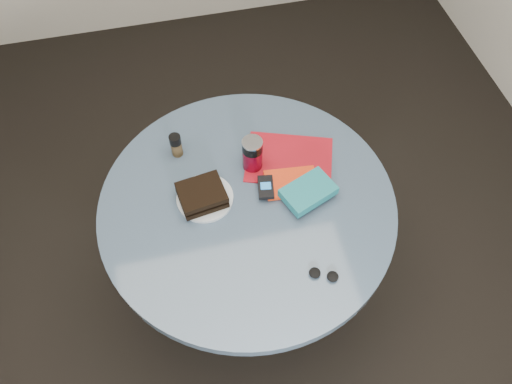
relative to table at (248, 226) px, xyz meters
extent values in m
plane|color=black|center=(0.00, 0.00, -0.59)|extent=(4.00, 4.00, 0.00)
cylinder|color=black|center=(0.00, 0.00, -0.57)|extent=(0.48, 0.48, 0.03)
cylinder|color=black|center=(0.00, 0.00, -0.22)|extent=(0.11, 0.11, 0.68)
cylinder|color=#37495C|center=(0.00, 0.00, 0.14)|extent=(1.00, 1.00, 0.04)
cylinder|color=silver|center=(-0.14, 0.04, 0.17)|extent=(0.24, 0.24, 0.01)
cube|color=black|center=(-0.14, 0.04, 0.19)|extent=(0.17, 0.15, 0.02)
cube|color=#331D13|center=(-0.14, 0.04, 0.20)|extent=(0.15, 0.13, 0.01)
cube|color=black|center=(-0.14, 0.04, 0.22)|extent=(0.17, 0.15, 0.02)
cylinder|color=#630417|center=(0.05, 0.14, 0.21)|extent=(0.09, 0.09, 0.09)
cylinder|color=black|center=(0.05, 0.14, 0.27)|extent=(0.09, 0.09, 0.04)
cylinder|color=silver|center=(0.05, 0.14, 0.29)|extent=(0.09, 0.09, 0.01)
cylinder|color=#48371F|center=(-0.20, 0.26, 0.19)|extent=(0.04, 0.04, 0.06)
cylinder|color=black|center=(-0.20, 0.26, 0.24)|extent=(0.04, 0.04, 0.03)
cube|color=maroon|center=(0.18, 0.14, 0.17)|extent=(0.36, 0.31, 0.01)
cube|color=red|center=(0.16, 0.03, 0.18)|extent=(0.19, 0.13, 0.01)
cube|color=#17656D|center=(0.20, -0.03, 0.20)|extent=(0.20, 0.17, 0.03)
cube|color=black|center=(0.07, 0.03, 0.19)|extent=(0.07, 0.10, 0.01)
cube|color=#2161A5|center=(0.07, 0.03, 0.20)|extent=(0.04, 0.03, 0.00)
ellipsoid|color=black|center=(0.14, -0.30, 0.17)|extent=(0.05, 0.05, 0.02)
ellipsoid|color=black|center=(0.19, -0.33, 0.17)|extent=(0.05, 0.05, 0.02)
camera|label=1|loc=(-0.17, -0.88, 1.58)|focal=35.00mm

